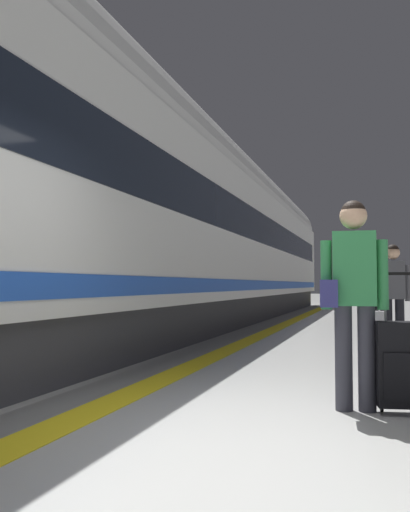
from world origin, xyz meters
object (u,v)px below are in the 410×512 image
suitcase_mid (367,311)px  passenger_near (393,290)px  high_speed_train (178,219)px  traveller_foreground (352,288)px  suitcase_near (371,331)px  rolling_suitcase_foreground (401,364)px  passenger_mid (379,287)px

suitcase_mid → passenger_near: bearing=-86.1°
high_speed_train → traveller_foreground: size_ratio=20.12×
suitcase_near → suitcase_mid: (-0.14, 7.04, -0.02)m
passenger_near → suitcase_mid: bearing=93.9°
passenger_near → suitcase_near: size_ratio=1.58×
rolling_suitcase_foreground → suitcase_mid: rolling_suitcase_foreground is taller
high_speed_train → passenger_near: size_ratio=21.23×
traveller_foreground → passenger_mid: (0.31, 10.91, -0.03)m
rolling_suitcase_foreground → suitcase_near: 3.82m
passenger_mid → suitcase_mid: (-0.32, -0.08, -0.63)m
passenger_mid → traveller_foreground: bearing=-91.6°
passenger_near → suitcase_mid: (-0.46, 6.71, -0.61)m
passenger_near → passenger_mid: size_ratio=1.00×
traveller_foreground → suitcase_mid: 10.85m
suitcase_near → suitcase_mid: suitcase_near is taller
rolling_suitcase_foreground → suitcase_mid: 10.86m
rolling_suitcase_foreground → passenger_mid: size_ratio=0.69×
high_speed_train → suitcase_near: bearing=-40.9°
suitcase_near → traveller_foreground: bearing=-91.9°
traveller_foreground → high_speed_train: bearing=118.8°
high_speed_train → suitcase_mid: 5.74m
high_speed_train → traveller_foreground: 8.64m
suitcase_near → passenger_mid: 7.15m
suitcase_near → passenger_mid: (0.18, 7.12, 0.61)m
suitcase_near → suitcase_mid: size_ratio=1.05×
passenger_mid → rolling_suitcase_foreground: bearing=-89.7°
rolling_suitcase_foreground → passenger_near: size_ratio=0.69×
high_speed_train → passenger_near: 5.85m
passenger_near → suitcase_near: passenger_near is taller
traveller_foreground → suitcase_near: traveller_foreground is taller
passenger_near → suitcase_mid: passenger_near is taller
traveller_foreground → passenger_mid: 10.92m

